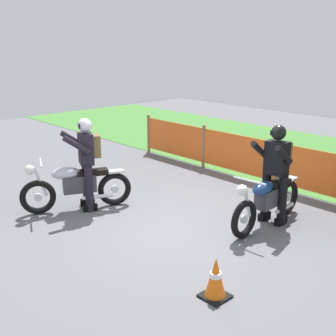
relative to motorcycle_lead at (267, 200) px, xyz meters
name	(u,v)px	position (x,y,z in m)	size (l,w,h in m)	color
ground	(170,227)	(-1.05, -1.24, -0.47)	(24.00, 24.00, 0.02)	#5B5B60
barrier_fence	(276,163)	(-1.05, 1.81, 0.08)	(8.40, 0.08, 1.05)	olive
motorcycle_lead	(267,200)	(0.00, 0.00, 0.00)	(0.58, 1.99, 0.94)	black
motorcycle_trailing	(76,185)	(-2.79, -1.97, 0.01)	(0.98, 1.89, 0.96)	black
rider_lead	(276,169)	(-0.02, 0.22, 0.50)	(0.57, 0.70, 1.69)	black
rider_trailing	(87,159)	(-2.70, -1.77, 0.50)	(0.69, 0.78, 1.69)	black
traffic_cone	(216,278)	(0.85, -2.26, -0.20)	(0.32, 0.32, 0.53)	black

